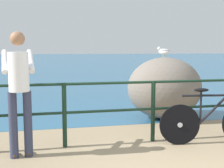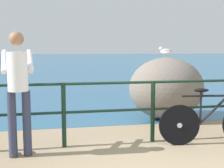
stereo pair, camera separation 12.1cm
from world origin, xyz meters
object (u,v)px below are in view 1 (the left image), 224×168
(breakwater_boulder_main, at_px, (165,88))
(seagull, at_px, (164,51))
(person_at_railing, at_px, (19,88))
(bicycle, at_px, (220,116))

(breakwater_boulder_main, distance_m, seagull, 0.82)
(person_at_railing, bearing_deg, bicycle, -98.45)
(person_at_railing, distance_m, breakwater_boulder_main, 3.45)
(bicycle, relative_size, breakwater_boulder_main, 1.02)
(bicycle, bearing_deg, person_at_railing, -174.00)
(person_at_railing, bearing_deg, seagull, -63.97)
(bicycle, distance_m, breakwater_boulder_main, 1.91)
(breakwater_boulder_main, xyz_separation_m, seagull, (-0.00, 0.08, 0.82))
(breakwater_boulder_main, bearing_deg, seagull, 92.35)
(bicycle, bearing_deg, seagull, 103.16)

